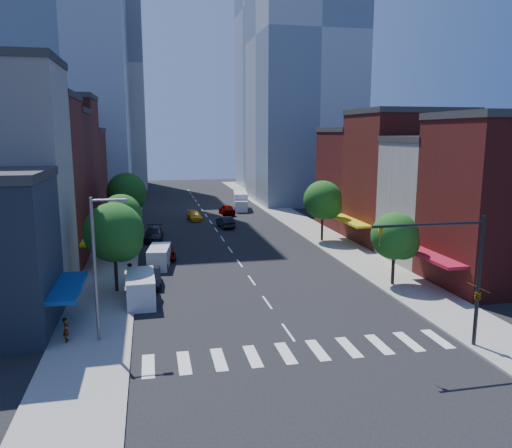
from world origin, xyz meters
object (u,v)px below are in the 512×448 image
at_px(box_truck, 241,202).
at_px(pedestrian_near, 66,330).
at_px(cargo_van_near, 141,289).
at_px(traffic_car_oncoming, 225,222).
at_px(parked_car_front, 143,292).
at_px(parked_car_second, 151,277).
at_px(traffic_car_far, 227,210).
at_px(taxi, 195,216).
at_px(pedestrian_far, 130,274).
at_px(cargo_van_far, 159,257).
at_px(parked_car_third, 163,252).
at_px(parked_car_rear, 154,234).

bearing_deg(box_truck, pedestrian_near, -103.73).
bearing_deg(cargo_van_near, traffic_car_oncoming, 68.08).
bearing_deg(box_truck, cargo_van_near, -101.80).
distance_m(cargo_van_near, pedestrian_near, 8.19).
height_order(parked_car_front, box_truck, box_truck).
relative_size(parked_car_second, traffic_car_oncoming, 0.97).
bearing_deg(parked_car_front, traffic_car_far, 65.49).
bearing_deg(taxi, traffic_car_far, 30.64).
xyz_separation_m(parked_car_second, box_truck, (15.16, 40.39, 0.63)).
bearing_deg(pedestrian_near, traffic_car_oncoming, -23.64).
height_order(parked_car_second, traffic_car_far, traffic_car_far).
distance_m(traffic_car_far, pedestrian_far, 38.17).
bearing_deg(cargo_van_far, parked_car_front, -90.75).
relative_size(cargo_van_far, traffic_car_oncoming, 1.06).
relative_size(parked_car_second, cargo_van_far, 0.91).
relative_size(parked_car_second, pedestrian_far, 2.41).
distance_m(parked_car_third, box_truck, 34.21).
relative_size(cargo_van_near, taxi, 1.16).
distance_m(parked_car_front, parked_car_rear, 22.28).
distance_m(parked_car_front, traffic_car_far, 41.51).
height_order(parked_car_front, traffic_car_far, traffic_car_far).
xyz_separation_m(parked_car_second, parked_car_rear, (0.41, 18.42, 0.05)).
height_order(parked_car_second, pedestrian_near, pedestrian_near).
relative_size(parked_car_third, pedestrian_far, 2.78).
bearing_deg(parked_car_second, cargo_van_near, -101.56).
relative_size(traffic_car_oncoming, traffic_car_far, 0.97).
bearing_deg(traffic_car_far, taxi, 30.68).
height_order(parked_car_third, pedestrian_far, pedestrian_far).
xyz_separation_m(parked_car_front, box_truck, (15.79, 44.23, 0.70)).
bearing_deg(traffic_car_oncoming, parked_car_rear, 27.25).
distance_m(parked_car_front, cargo_van_near, 0.69).
bearing_deg(traffic_car_far, cargo_van_near, 67.60).
distance_m(parked_car_third, cargo_van_far, 3.34).
xyz_separation_m(parked_car_second, taxi, (6.57, 31.79, -0.08)).
xyz_separation_m(parked_car_front, parked_car_rear, (1.04, 22.26, 0.12)).
xyz_separation_m(traffic_car_oncoming, box_truck, (4.95, 15.41, 0.60)).
bearing_deg(parked_car_rear, taxi, 69.54).
distance_m(cargo_van_near, cargo_van_far, 10.35).
relative_size(parked_car_third, traffic_car_oncoming, 1.11).
xyz_separation_m(parked_car_second, pedestrian_near, (-5.22, -11.25, 0.19)).
distance_m(parked_car_front, pedestrian_far, 4.15).
xyz_separation_m(parked_car_second, pedestrian_far, (-1.79, 0.12, 0.34)).
distance_m(parked_car_rear, cargo_van_near, 22.82).
bearing_deg(pedestrian_far, parked_car_second, 84.69).
xyz_separation_m(cargo_van_far, traffic_car_far, (11.27, 29.82, -0.18)).
xyz_separation_m(cargo_van_near, traffic_car_far, (12.86, 40.05, -0.28)).
bearing_deg(parked_car_front, parked_car_rear, 80.64).
xyz_separation_m(parked_car_third, cargo_van_far, (-0.41, -3.30, 0.27)).
height_order(taxi, traffic_car_oncoming, traffic_car_oncoming).
bearing_deg(cargo_van_far, taxi, 85.09).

